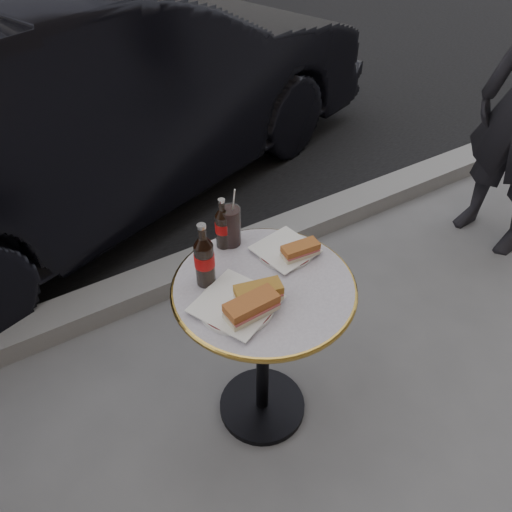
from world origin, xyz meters
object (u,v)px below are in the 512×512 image
plate_left (236,305)px  parked_car (92,97)px  cola_bottle_left (204,255)px  cola_bottle_right (223,223)px  cola_glass (230,226)px  plate_right (285,251)px  bistro_table (263,353)px

plate_left → parked_car: size_ratio=0.06×
cola_bottle_left → cola_bottle_right: 0.20m
cola_bottle_left → cola_glass: size_ratio=1.56×
cola_glass → plate_right: bearing=-46.5°
parked_car → cola_bottle_right: bearing=159.6°
cola_bottle_left → cola_bottle_right: bearing=44.3°
plate_left → cola_bottle_left: (-0.03, 0.15, 0.11)m
plate_left → cola_bottle_right: 0.32m
plate_right → cola_bottle_left: size_ratio=0.84×
parked_car → cola_bottle_left: bearing=155.3°
cola_bottle_right → cola_bottle_left: bearing=-135.7°
bistro_table → parked_car: bearing=89.4°
plate_right → parked_car: parked_car is taller
cola_bottle_right → parked_car: parked_car is taller
bistro_table → cola_glass: (0.01, 0.25, 0.44)m
plate_left → parked_car: bearing=85.7°
plate_right → cola_glass: cola_glass is taller
cola_bottle_left → cola_glass: bearing=38.5°
plate_right → parked_car: bearing=94.1°
bistro_table → plate_right: size_ratio=3.65×
bistro_table → plate_left: size_ratio=3.01×
plate_left → plate_right: size_ratio=1.21×
cola_bottle_left → cola_glass: (0.17, 0.14, -0.04)m
bistro_table → plate_left: (-0.13, -0.04, 0.37)m
parked_car → cola_glass: bearing=160.6°
cola_bottle_left → parked_car: parked_car is taller
bistro_table → parked_car: parked_car is taller
cola_glass → parked_car: parked_car is taller
parked_car → bistro_table: bearing=160.2°
plate_left → cola_bottle_left: size_ratio=1.01×
plate_right → cola_bottle_left: bearing=178.3°
plate_right → cola_glass: (-0.14, 0.15, 0.07)m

